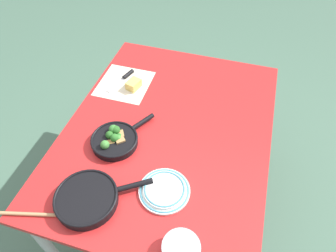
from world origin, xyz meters
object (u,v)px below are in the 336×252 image
(wooden_spoon, at_px, (53,215))
(cheese_block, at_px, (134,85))
(skillet_eggs, at_px, (87,198))
(dinner_plate_stack, at_px, (164,190))
(skillet_broccoli, at_px, (115,139))
(prep_bowl_steel, at_px, (181,250))
(grater_knife, at_px, (124,78))

(wooden_spoon, bearing_deg, cheese_block, 73.55)
(skillet_eggs, distance_m, dinner_plate_stack, 0.33)
(skillet_broccoli, distance_m, prep_bowl_steel, 0.61)
(grater_knife, bearing_deg, skillet_eggs, 29.97)
(prep_bowl_steel, bearing_deg, grater_knife, -146.27)
(dinner_plate_stack, distance_m, prep_bowl_steel, 0.27)
(grater_knife, bearing_deg, cheese_block, 73.52)
(grater_knife, distance_m, prep_bowl_steel, 1.07)
(skillet_broccoli, distance_m, wooden_spoon, 0.44)
(skillet_broccoli, xyz_separation_m, wooden_spoon, (0.43, -0.09, -0.02))
(cheese_block, distance_m, prep_bowl_steel, 0.97)
(wooden_spoon, relative_size, cheese_block, 3.77)
(wooden_spoon, distance_m, cheese_block, 0.84)
(skillet_eggs, height_order, grater_knife, skillet_eggs)
(skillet_eggs, distance_m, prep_bowl_steel, 0.44)
(grater_knife, bearing_deg, skillet_broccoli, 35.81)
(skillet_eggs, height_order, prep_bowl_steel, prep_bowl_steel)
(wooden_spoon, height_order, prep_bowl_steel, prep_bowl_steel)
(skillet_broccoli, height_order, wooden_spoon, skillet_broccoli)
(skillet_broccoli, height_order, skillet_eggs, skillet_broccoli)
(skillet_broccoli, relative_size, prep_bowl_steel, 2.34)
(wooden_spoon, relative_size, dinner_plate_stack, 1.61)
(skillet_eggs, bearing_deg, prep_bowl_steel, -45.75)
(wooden_spoon, bearing_deg, skillet_eggs, 28.63)
(wooden_spoon, distance_m, prep_bowl_steel, 0.54)
(skillet_eggs, bearing_deg, cheese_block, 62.20)
(skillet_broccoli, relative_size, grater_knife, 1.51)
(grater_knife, xyz_separation_m, dinner_plate_stack, (0.66, 0.46, 0.00))
(skillet_eggs, xyz_separation_m, wooden_spoon, (0.10, -0.11, -0.02))
(prep_bowl_steel, bearing_deg, cheese_block, -148.49)
(skillet_eggs, relative_size, prep_bowl_steel, 2.62)
(cheese_block, relative_size, dinner_plate_stack, 0.43)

